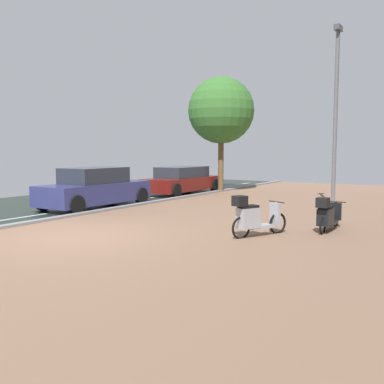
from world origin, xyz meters
name	(u,v)px	position (x,y,z in m)	size (l,w,h in m)	color
ground	(116,245)	(1.43, 0.00, -0.02)	(21.00, 40.00, 0.13)	#212D25
scooter_near	(327,215)	(5.00, 3.93, 0.42)	(0.52, 1.73, 0.93)	black
scooter_mid	(254,217)	(3.68, 2.35, 0.46)	(0.92, 1.58, 1.03)	black
parked_car_near	(95,189)	(-3.45, 4.31, 0.67)	(1.79, 4.36, 1.43)	navy
parked_car_far	(182,180)	(-3.52, 10.16, 0.62)	(1.83, 4.46, 1.27)	maroon
lamp_post	(336,109)	(3.89, 8.85, 3.52)	(0.20, 0.52, 6.39)	slate
street_tree	(221,111)	(-2.41, 11.98, 3.98)	(3.25, 3.25, 5.62)	brown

